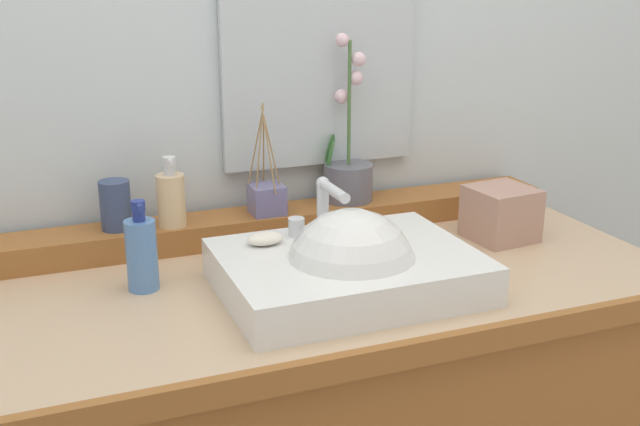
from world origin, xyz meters
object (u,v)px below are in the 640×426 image
at_px(soap_dispenser, 171,198).
at_px(tissue_box, 501,213).
at_px(potted_plant, 348,169).
at_px(sink_basin, 349,273).
at_px(reed_diffuser, 265,198).
at_px(lotion_bottle, 142,253).
at_px(soap_bar, 265,239).
at_px(tumbler_cup, 115,205).

xyz_separation_m(soap_dispenser, tissue_box, (0.68, -0.18, -0.06)).
bearing_deg(soap_dispenser, potted_plant, 5.30).
bearing_deg(potted_plant, soap_dispenser, -174.70).
bearing_deg(sink_basin, potted_plant, 67.04).
distance_m(reed_diffuser, lotion_bottle, 0.35).
xyz_separation_m(potted_plant, lotion_bottle, (-0.51, -0.22, -0.06)).
distance_m(sink_basin, soap_dispenser, 0.43).
distance_m(potted_plant, lotion_bottle, 0.55).
bearing_deg(soap_bar, sink_basin, -39.67).
distance_m(tumbler_cup, lotion_bottle, 0.20).
relative_size(soap_bar, lotion_bottle, 0.41).
xyz_separation_m(sink_basin, soap_bar, (-0.13, 0.11, 0.05)).
distance_m(sink_basin, tissue_box, 0.45).
relative_size(soap_dispenser, tissue_box, 1.14).
xyz_separation_m(sink_basin, tissue_box, (0.42, 0.15, 0.02)).
bearing_deg(tissue_box, potted_plant, 140.58).
height_order(sink_basin, soap_dispenser, soap_dispenser).
relative_size(sink_basin, lotion_bottle, 2.68).
height_order(tumbler_cup, tissue_box, tumbler_cup).
distance_m(tumbler_cup, tissue_box, 0.82).
xyz_separation_m(soap_bar, lotion_bottle, (-0.22, 0.05, -0.01)).
bearing_deg(tissue_box, sink_basin, -161.07).
bearing_deg(sink_basin, tumbler_cup, 136.49).
height_order(soap_bar, reed_diffuser, reed_diffuser).
xyz_separation_m(potted_plant, soap_dispenser, (-0.41, -0.04, -0.01)).
relative_size(potted_plant, tumbler_cup, 3.69).
height_order(soap_bar, tissue_box, tissue_box).
relative_size(tumbler_cup, reed_diffuser, 0.42).
bearing_deg(sink_basin, lotion_bottle, 156.68).
bearing_deg(sink_basin, soap_bar, 140.33).
relative_size(potted_plant, tissue_box, 2.91).
height_order(soap_dispenser, tissue_box, soap_dispenser).
bearing_deg(potted_plant, lotion_bottle, -156.91).
xyz_separation_m(tumbler_cup, reed_diffuser, (0.32, -0.01, -0.02)).
bearing_deg(tumbler_cup, lotion_bottle, -84.72).
relative_size(soap_bar, tumbler_cup, 0.68).
height_order(sink_basin, tumbler_cup, sink_basin).
distance_m(soap_bar, potted_plant, 0.39).
distance_m(potted_plant, tumbler_cup, 0.52).
bearing_deg(soap_dispenser, soap_bar, -59.46).
xyz_separation_m(soap_bar, potted_plant, (0.28, 0.26, 0.05)).
height_order(reed_diffuser, lotion_bottle, reed_diffuser).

